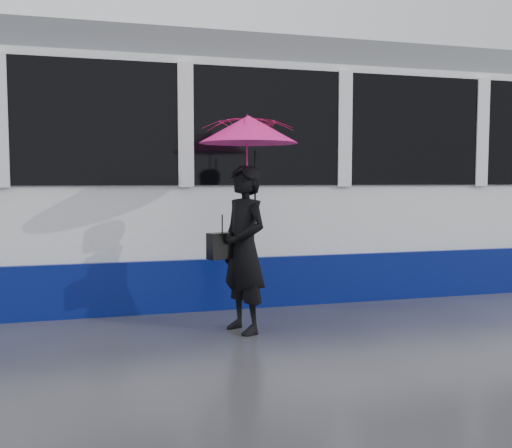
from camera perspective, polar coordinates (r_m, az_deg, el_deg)
name	(u,v)px	position (r m, az deg, el deg)	size (l,w,h in m)	color
ground	(224,339)	(5.73, -3.23, -11.40)	(90.00, 90.00, 0.00)	#2A2A2F
rails	(187,291)	(8.12, -6.93, -6.63)	(34.00, 1.51, 0.02)	#3F3D38
tram	(58,174)	(7.91, -19.17, 4.73)	(26.00, 2.56, 3.35)	white
woman	(244,249)	(5.82, -1.23, -2.53)	(0.62, 0.41, 1.71)	black
umbrella	(248,149)	(5.80, -0.76, 7.53)	(1.30, 1.30, 1.15)	#F21462
handbag	(222,246)	(5.79, -3.39, -2.17)	(0.33, 0.23, 0.44)	black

